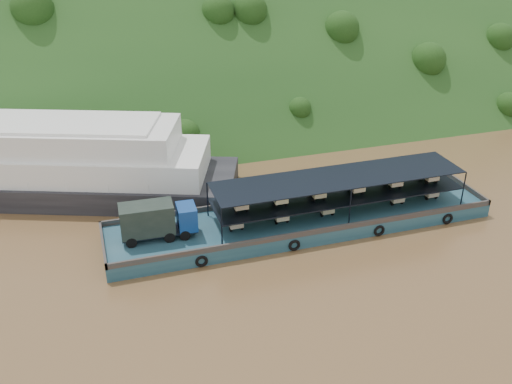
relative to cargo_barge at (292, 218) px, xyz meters
name	(u,v)px	position (x,y,z in m)	size (l,w,h in m)	color
ground	(288,236)	(-0.79, -1.07, -1.09)	(160.00, 160.00, 0.00)	brown
hillside	(200,110)	(-0.79, 34.93, -1.09)	(140.00, 28.00, 28.00)	#183A15
cargo_barge	(292,218)	(0.00, 0.00, 0.00)	(35.00, 7.18, 4.54)	#163C4D
passenger_ferry	(45,162)	(-20.94, 14.32, 2.22)	(38.72, 22.14, 7.66)	black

